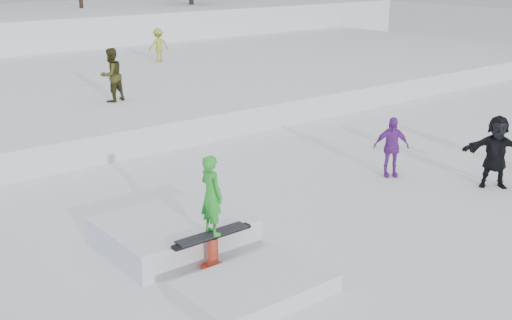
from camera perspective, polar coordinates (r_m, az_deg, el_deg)
ground at (r=12.58m, az=3.98°, el=-7.36°), size 120.00×120.00×0.00m
snow_midrise at (r=26.01m, az=-20.75°, el=5.53°), size 50.00×18.00×0.80m
walker_olive at (r=21.47m, az=-12.73°, el=7.38°), size 1.00×0.87×1.74m
walker_ygreen at (r=29.79m, az=-8.67°, el=10.08°), size 1.01×0.65×1.49m
spectator_purple at (r=16.42m, az=11.92°, el=1.15°), size 0.95×0.82×1.53m
spectator_dark at (r=16.30m, az=20.56°, el=0.69°), size 1.47×1.56×1.76m
jib_rail_feature at (r=11.89m, az=-5.49°, el=-7.32°), size 2.60×4.40×2.11m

